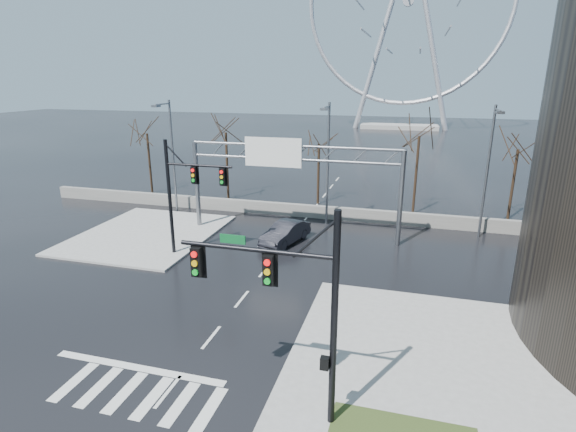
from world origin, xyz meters
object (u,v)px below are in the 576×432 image
(signal_mast_far, at_px, (184,188))
(sign_gantry, at_px, (288,170))
(signal_mast_near, at_px, (294,297))
(ferris_wheel, at_px, (408,10))
(car, at_px, (285,233))

(signal_mast_far, bearing_deg, sign_gantry, 47.53)
(signal_mast_near, distance_m, ferris_wheel, 101.29)
(signal_mast_near, xyz_separation_m, sign_gantry, (-5.52, 19.00, 0.31))
(ferris_wheel, height_order, car, ferris_wheel)
(signal_mast_far, relative_size, sign_gantry, 0.49)
(signal_mast_far, xyz_separation_m, ferris_wheel, (10.87, 86.04, 21.30))
(signal_mast_far, bearing_deg, signal_mast_near, -49.74)
(ferris_wheel, bearing_deg, signal_mast_near, -89.92)
(car, bearing_deg, signal_mast_near, -56.42)
(car, bearing_deg, sign_gantry, 115.84)
(signal_mast_near, bearing_deg, car, 106.89)
(sign_gantry, bearing_deg, car, -80.85)
(signal_mast_near, bearing_deg, sign_gantry, 106.19)
(signal_mast_near, height_order, ferris_wheel, ferris_wheel)
(signal_mast_far, relative_size, car, 1.66)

